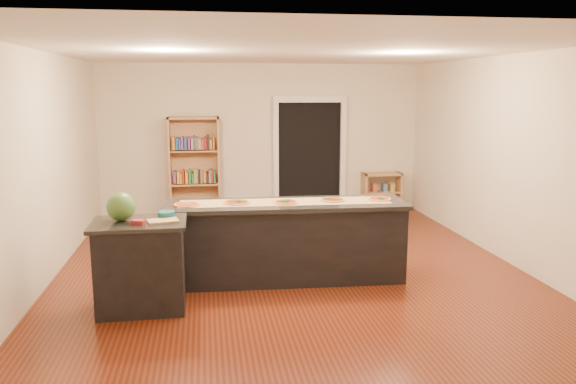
{
  "coord_description": "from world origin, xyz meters",
  "views": [
    {
      "loc": [
        -1.07,
        -7.01,
        2.35
      ],
      "look_at": [
        0.0,
        0.2,
        1.0
      ],
      "focal_mm": 35.0,
      "sensor_mm": 36.0,
      "label": 1
    }
  ],
  "objects": [
    {
      "name": "package_red",
      "position": [
        -1.77,
        -1.23,
        0.99
      ],
      "size": [
        0.15,
        0.13,
        0.05
      ],
      "primitive_type": "cube",
      "rotation": [
        0.0,
        0.0,
        -0.29
      ],
      "color": "maroon",
      "rests_on": "side_counter"
    },
    {
      "name": "pizza_c",
      "position": [
        -0.12,
        -0.41,
        0.99
      ],
      "size": [
        0.32,
        0.32,
        0.02
      ],
      "color": "#B98247",
      "rests_on": "kitchen_island"
    },
    {
      "name": "low_shelf",
      "position": [
        2.3,
        3.29,
        0.37
      ],
      "size": [
        0.74,
        0.32,
        0.74
      ],
      "primitive_type": "cube",
      "color": "tan",
      "rests_on": "ground"
    },
    {
      "name": "package_teal",
      "position": [
        -1.51,
        -0.97,
        1.01
      ],
      "size": [
        0.18,
        0.18,
        0.07
      ],
      "primitive_type": "cylinder",
      "color": "#195966",
      "rests_on": "side_counter"
    },
    {
      "name": "cutting_board",
      "position": [
        -1.53,
        -1.15,
        0.98
      ],
      "size": [
        0.35,
        0.27,
        0.02
      ],
      "primitive_type": "cube",
      "rotation": [
        0.0,
        0.0,
        0.21
      ],
      "color": "tan",
      "rests_on": "side_counter"
    },
    {
      "name": "doorway",
      "position": [
        0.9,
        3.46,
        1.2
      ],
      "size": [
        1.4,
        0.09,
        2.21
      ],
      "color": "black",
      "rests_on": "room"
    },
    {
      "name": "pizza_e",
      "position": [
        1.07,
        -0.39,
        0.99
      ],
      "size": [
        0.27,
        0.27,
        0.02
      ],
      "color": "#B98247",
      "rests_on": "kitchen_island"
    },
    {
      "name": "kitchen_island",
      "position": [
        -0.12,
        -0.37,
        0.49
      ],
      "size": [
        2.96,
        0.8,
        0.98
      ],
      "rotation": [
        0.0,
        0.0,
        -0.04
      ],
      "color": "black",
      "rests_on": "ground"
    },
    {
      "name": "room",
      "position": [
        0.0,
        0.0,
        1.4
      ],
      "size": [
        6.0,
        7.0,
        2.8
      ],
      "color": "beige",
      "rests_on": "ground"
    },
    {
      "name": "pizza_a",
      "position": [
        -1.3,
        -0.38,
        0.99
      ],
      "size": [
        0.3,
        0.3,
        0.02
      ],
      "color": "#B98247",
      "rests_on": "kitchen_island"
    },
    {
      "name": "bookshelf",
      "position": [
        -1.27,
        3.29,
        0.92
      ],
      "size": [
        0.92,
        0.33,
        1.84
      ],
      "primitive_type": "cube",
      "color": "tan",
      "rests_on": "ground"
    },
    {
      "name": "pizza_d",
      "position": [
        0.48,
        -0.35,
        0.99
      ],
      "size": [
        0.31,
        0.31,
        0.02
      ],
      "color": "#B98247",
      "rests_on": "kitchen_island"
    },
    {
      "name": "pizza_b",
      "position": [
        -0.71,
        -0.34,
        0.99
      ],
      "size": [
        0.34,
        0.34,
        0.02
      ],
      "color": "#B98247",
      "rests_on": "kitchen_island"
    },
    {
      "name": "kraft_paper",
      "position": [
        -0.12,
        -0.35,
        0.98
      ],
      "size": [
        2.59,
        0.56,
        0.0
      ],
      "primitive_type": "cube",
      "rotation": [
        0.0,
        0.0,
        -0.04
      ],
      "color": "tan",
      "rests_on": "kitchen_island"
    },
    {
      "name": "waste_bin",
      "position": [
        -0.43,
        3.08,
        0.15
      ],
      "size": [
        0.21,
        0.21,
        0.3
      ],
      "primitive_type": "cylinder",
      "color": "#556EBF",
      "rests_on": "ground"
    },
    {
      "name": "side_counter",
      "position": [
        -1.78,
        -1.1,
        0.49
      ],
      "size": [
        0.98,
        0.72,
        0.97
      ],
      "rotation": [
        0.0,
        0.0,
        0.01
      ],
      "color": "black",
      "rests_on": "ground"
    },
    {
      "name": "watermelon",
      "position": [
        -1.97,
        -1.03,
        1.12
      ],
      "size": [
        0.3,
        0.3,
        0.3
      ],
      "primitive_type": "sphere",
      "color": "#144214",
      "rests_on": "side_counter"
    }
  ]
}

